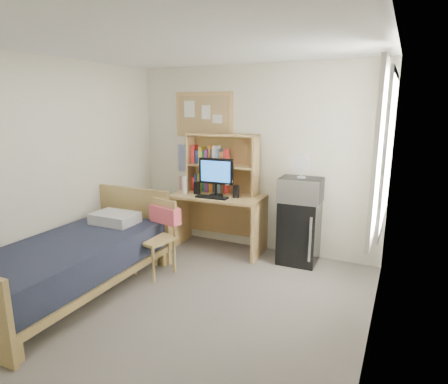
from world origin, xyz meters
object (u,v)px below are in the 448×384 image
at_px(speaker_right, 236,192).
at_px(bed, 71,268).
at_px(desk, 218,222).
at_px(desk_chair, 154,238).
at_px(monitor, 216,177).
at_px(desk_fan, 302,167).
at_px(mini_fridge, 299,232).
at_px(bulletin_board, 204,114).
at_px(speaker_left, 197,188).
at_px(microwave, 301,190).

bearing_deg(speaker_right, bed, -124.60).
bearing_deg(desk, desk_chair, -109.91).
relative_size(monitor, desk_fan, 1.96).
bearing_deg(mini_fridge, monitor, -175.24).
height_order(bulletin_board, speaker_left, bulletin_board).
xyz_separation_m(bulletin_board, monitor, (0.40, -0.39, -0.84)).
bearing_deg(monitor, bed, -117.59).
bearing_deg(desk_chair, speaker_right, 70.14).
bearing_deg(speaker_left, mini_fridge, 3.26).
distance_m(bed, microwave, 2.89).
height_order(desk_chair, speaker_left, speaker_left).
distance_m(desk, bed, 2.08).
relative_size(bulletin_board, mini_fridge, 1.12).
distance_m(mini_fridge, monitor, 1.34).
bearing_deg(microwave, speaker_left, -176.85).
distance_m(bed, speaker_right, 2.26).
bearing_deg(speaker_right, desk_fan, 4.19).
height_order(desk_chair, speaker_right, speaker_right).
distance_m(bulletin_board, desk, 1.60).
xyz_separation_m(mini_fridge, microwave, (0.00, -0.02, 0.57)).
relative_size(desk, desk_chair, 1.41).
bearing_deg(desk, microwave, 0.17).
bearing_deg(desk, speaker_right, -11.31).
distance_m(speaker_left, speaker_right, 0.60).
relative_size(bed, speaker_left, 12.14).
xyz_separation_m(bed, monitor, (0.85, 1.84, 0.78)).
xyz_separation_m(bulletin_board, mini_fridge, (1.56, -0.25, -1.50)).
relative_size(monitor, speaker_right, 3.08).
xyz_separation_m(desk, monitor, (0.00, -0.06, 0.67)).
height_order(desk, desk_fan, desk_fan).
xyz_separation_m(monitor, speaker_right, (0.30, 0.01, -0.18)).
height_order(desk_chair, mini_fridge, desk_chair).
xyz_separation_m(desk_chair, microwave, (1.50, 1.13, 0.53)).
bearing_deg(bulletin_board, speaker_right, -28.25).
height_order(desk, monitor, monitor).
xyz_separation_m(bulletin_board, desk, (0.39, -0.33, -1.51)).
bearing_deg(desk, desk_fan, 0.17).
bearing_deg(desk_fan, speaker_right, -175.14).
relative_size(desk, bed, 0.59).
relative_size(bed, speaker_right, 12.57).
bearing_deg(bed, bulletin_board, 77.04).
xyz_separation_m(desk_chair, mini_fridge, (1.50, 1.15, -0.04)).
height_order(desk, microwave, microwave).
bearing_deg(monitor, desk_chair, -111.00).
relative_size(desk_chair, monitor, 1.72).
height_order(mini_fridge, monitor, monitor).
bearing_deg(monitor, mini_fridge, 4.09).
relative_size(desk, desk_fan, 4.75).
bearing_deg(bulletin_board, desk, -39.81).
xyz_separation_m(bulletin_board, bed, (-0.45, -2.22, -1.62)).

